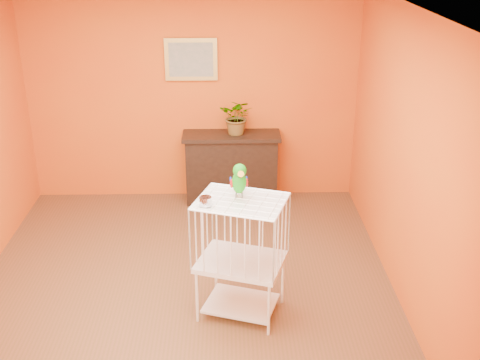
{
  "coord_description": "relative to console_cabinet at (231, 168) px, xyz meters",
  "views": [
    {
      "loc": [
        0.41,
        -4.85,
        3.24
      ],
      "look_at": [
        0.52,
        -0.27,
        1.27
      ],
      "focal_mm": 45.0,
      "sensor_mm": 36.0,
      "label": 1
    }
  ],
  "objects": [
    {
      "name": "framed_picture",
      "position": [
        -0.47,
        0.18,
        1.31
      ],
      "size": [
        0.62,
        0.04,
        0.5
      ],
      "color": "#B89741",
      "rests_on": "room_shell"
    },
    {
      "name": "feed_cup",
      "position": [
        -0.23,
        -2.46,
        0.71
      ],
      "size": [
        0.1,
        0.1,
        0.07
      ],
      "primitive_type": "cylinder",
      "color": "silver",
      "rests_on": "birdcage"
    },
    {
      "name": "birdcage",
      "position": [
        0.06,
        -2.37,
        0.13
      ],
      "size": [
        0.85,
        0.75,
        1.11
      ],
      "rotation": [
        0.0,
        0.0,
        -0.32
      ],
      "color": "white",
      "rests_on": "ground"
    },
    {
      "name": "potted_plant",
      "position": [
        0.08,
        0.04,
        0.61
      ],
      "size": [
        0.51,
        0.54,
        0.34
      ],
      "primitive_type": "imported",
      "rotation": [
        0.0,
        0.0,
        -0.31
      ],
      "color": "#26722D",
      "rests_on": "console_cabinet"
    },
    {
      "name": "ground",
      "position": [
        -0.47,
        -2.04,
        -0.44
      ],
      "size": [
        4.5,
        4.5,
        0.0
      ],
      "primitive_type": "plane",
      "color": "brown",
      "rests_on": "ground"
    },
    {
      "name": "parrot",
      "position": [
        0.04,
        -2.31,
        0.83
      ],
      "size": [
        0.16,
        0.29,
        0.32
      ],
      "rotation": [
        0.0,
        0.0,
        0.1
      ],
      "color": "#59544C",
      "rests_on": "birdcage"
    },
    {
      "name": "room_shell",
      "position": [
        -0.47,
        -2.04,
        1.14
      ],
      "size": [
        4.5,
        4.5,
        4.5
      ],
      "color": "#CB5913",
      "rests_on": "ground"
    },
    {
      "name": "console_cabinet",
      "position": [
        0.0,
        0.0,
        0.0
      ],
      "size": [
        1.18,
        0.43,
        0.88
      ],
      "color": "black",
      "rests_on": "ground"
    }
  ]
}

